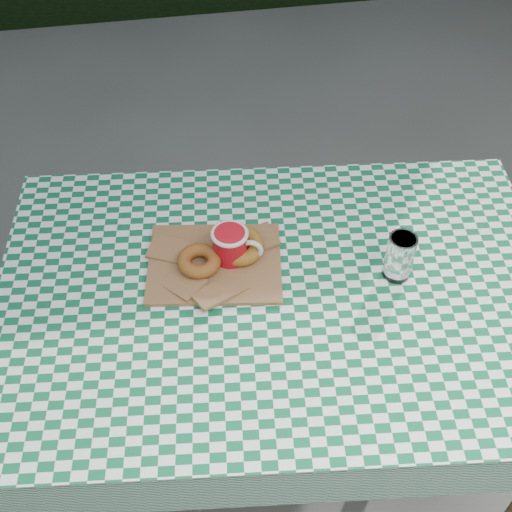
{
  "coord_description": "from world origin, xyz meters",
  "views": [
    {
      "loc": [
        -0.15,
        -0.83,
        1.94
      ],
      "look_at": [
        0.02,
        0.2,
        0.79
      ],
      "focal_mm": 47.12,
      "sensor_mm": 36.0,
      "label": 1
    }
  ],
  "objects_px": {
    "drinking_glass": "(400,256)",
    "table": "(275,381)",
    "coffee_mug": "(230,246)",
    "paper_bag": "(215,262)"
  },
  "relations": [
    {
      "from": "drinking_glass",
      "to": "table",
      "type": "bearing_deg",
      "value": -178.77
    },
    {
      "from": "table",
      "to": "coffee_mug",
      "type": "bearing_deg",
      "value": 135.52
    },
    {
      "from": "drinking_glass",
      "to": "coffee_mug",
      "type": "bearing_deg",
      "value": 163.9
    },
    {
      "from": "table",
      "to": "coffee_mug",
      "type": "distance_m",
      "value": 0.45
    },
    {
      "from": "table",
      "to": "drinking_glass",
      "type": "distance_m",
      "value": 0.52
    },
    {
      "from": "coffee_mug",
      "to": "drinking_glass",
      "type": "xyz_separation_m",
      "value": [
        0.37,
        -0.11,
        0.01
      ]
    },
    {
      "from": "table",
      "to": "drinking_glass",
      "type": "xyz_separation_m",
      "value": [
        0.28,
        0.01,
        0.44
      ]
    },
    {
      "from": "paper_bag",
      "to": "coffee_mug",
      "type": "relative_size",
      "value": 1.92
    },
    {
      "from": "paper_bag",
      "to": "table",
      "type": "bearing_deg",
      "value": -38.07
    },
    {
      "from": "paper_bag",
      "to": "coffee_mug",
      "type": "distance_m",
      "value": 0.06
    }
  ]
}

